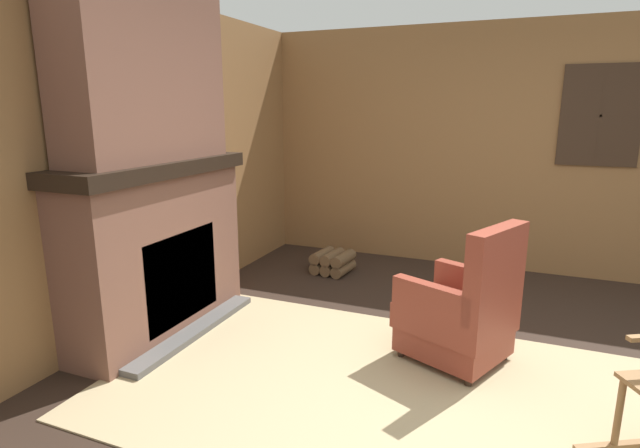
% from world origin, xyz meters
% --- Properties ---
extents(ground_plane, '(14.00, 14.00, 0.00)m').
position_xyz_m(ground_plane, '(0.00, 0.00, 0.00)').
color(ground_plane, '#2D2119').
extents(wood_panel_wall_left, '(0.06, 5.99, 2.63)m').
position_xyz_m(wood_panel_wall_left, '(-2.72, 0.00, 1.31)').
color(wood_panel_wall_left, olive).
rests_on(wood_panel_wall_left, ground).
extents(wood_panel_wall_back, '(5.99, 0.09, 2.63)m').
position_xyz_m(wood_panel_wall_back, '(0.02, 2.72, 1.32)').
color(wood_panel_wall_back, olive).
rests_on(wood_panel_wall_back, ground).
extents(fireplace_hearth, '(0.67, 1.72, 1.37)m').
position_xyz_m(fireplace_hearth, '(-2.45, 0.00, 0.68)').
color(fireplace_hearth, brown).
rests_on(fireplace_hearth, ground).
extents(chimney_breast, '(0.40, 1.43, 1.24)m').
position_xyz_m(chimney_breast, '(-2.47, 0.00, 1.99)').
color(chimney_breast, brown).
rests_on(chimney_breast, fireplace_hearth).
extents(area_rug, '(3.53, 2.15, 0.01)m').
position_xyz_m(area_rug, '(-0.56, -0.20, 0.01)').
color(area_rug, tan).
rests_on(area_rug, ground).
extents(armchair, '(0.86, 0.83, 1.02)m').
position_xyz_m(armchair, '(-0.18, 0.36, 0.36)').
color(armchair, brown).
rests_on(armchair, ground).
extents(firewood_stack, '(0.42, 0.43, 0.24)m').
position_xyz_m(firewood_stack, '(-1.70, 1.85, 0.12)').
color(firewood_stack, brown).
rests_on(firewood_stack, ground).
extents(oil_lamp_vase, '(0.12, 0.12, 0.28)m').
position_xyz_m(oil_lamp_vase, '(-2.51, -0.63, 1.47)').
color(oil_lamp_vase, '#B24C42').
rests_on(oil_lamp_vase, fireplace_hearth).
extents(storage_case, '(0.15, 0.26, 0.13)m').
position_xyz_m(storage_case, '(-2.51, 0.55, 1.43)').
color(storage_case, brown).
rests_on(storage_case, fireplace_hearth).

